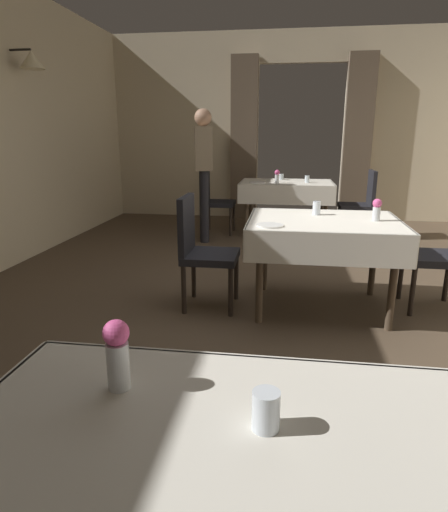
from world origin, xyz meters
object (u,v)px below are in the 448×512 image
Objects in this scene: flower_vase_far at (277,176)px; glass_far_d at (307,179)px; glass_mid_c at (317,208)px; person_waiter_by_doorway at (204,164)px; chair_far_right at (362,201)px; flower_vase_mid at (377,209)px; plate_far_b at (257,182)px; chair_mid_right at (446,249)px; flower_vase_near at (117,352)px; glass_near_b at (266,410)px; glass_far_c at (281,177)px; dining_table_mid at (323,231)px; plate_mid_b at (270,225)px; dining_table_near at (270,497)px; dining_table_far at (286,188)px; chair_mid_left at (201,247)px; chair_far_left at (214,198)px.

flower_vase_far is 1.85× the size of glass_far_d.
person_waiter_by_doorway reaches higher than glass_mid_c.
flower_vase_far is at bearing -174.85° from chair_far_right.
flower_vase_mid is 0.76× the size of plate_far_b.
glass_far_d is 0.06× the size of person_waiter_by_doorway.
chair_mid_right is 3.17m from flower_vase_near.
chair_mid_right reaches higher than glass_near_b.
chair_far_right is 1.22m from glass_far_c.
dining_table_mid is 0.44m from flower_vase_mid.
chair_mid_right is 9.45× the size of glass_far_d.
plate_mid_b is 0.64m from glass_mid_c.
person_waiter_by_doorway reaches higher than flower_vase_near.
flower_vase_far reaches higher than dining_table_near.
dining_table_far is 0.32m from glass_far_c.
chair_mid_left reaches higher than glass_far_c.
chair_far_left is (-2.34, 2.62, 0.00)m from chair_mid_right.
person_waiter_by_doorway reaches higher than flower_vase_mid.
chair_mid_left is at bearing -79.92° from person_waiter_by_doorway.
flower_vase_near reaches higher than dining_table_mid.
dining_table_near is 0.18m from glass_near_b.
plate_mid_b is (0.57, -0.22, 0.24)m from chair_mid_left.
glass_far_d reaches higher than glass_far_c.
glass_far_c reaches higher than dining_table_mid.
chair_far_left is at bearing 97.38° from chair_mid_left.
chair_mid_right is at bearing -55.98° from plate_far_b.
dining_table_mid is at bearing -104.88° from chair_far_right.
dining_table_mid is 5.28× the size of plate_far_b.
flower_vase_far is (0.91, -0.11, 0.33)m from chair_far_left.
flower_vase_far is (-0.40, 2.42, 0.04)m from glass_mid_c.
dining_table_near is 1.16× the size of dining_table_far.
dining_table_mid is 1.00m from chair_mid_right.
flower_vase_near is at bearing -81.96° from person_waiter_by_doorway.
chair_far_right is at bearing 95.65° from chair_mid_right.
chair_mid_left is (-0.67, -2.94, -0.14)m from dining_table_far.
plate_far_b is at bearing 95.82° from plate_mid_b.
chair_mid_right is (0.99, 0.12, -0.14)m from dining_table_mid.
plate_far_b reaches higher than dining_table_near.
glass_near_b reaches higher than dining_table_near.
person_waiter_by_doorway is at bearing 98.04° from flower_vase_near.
glass_far_c reaches higher than dining_table_far.
dining_table_near is at bearing -75.72° from chair_mid_left.
chair_mid_left is 0.54× the size of person_waiter_by_doorway.
chair_mid_left reaches higher than plate_mid_b.
chair_mid_right is (1.30, 2.86, -0.14)m from dining_table_near.
dining_table_far is 7.18× the size of flower_vase_far.
chair_far_left reaches higher than glass_near_b.
glass_mid_c is at bearing 17.92° from chair_mid_left.
dining_table_far is 5.39m from flower_vase_near.
dining_table_near is 6.71× the size of plate_far_b.
glass_near_b is 2.74m from flower_vase_mid.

